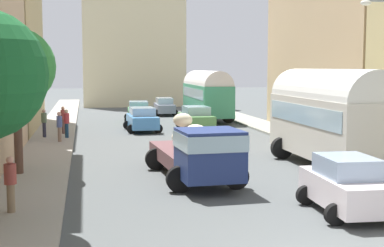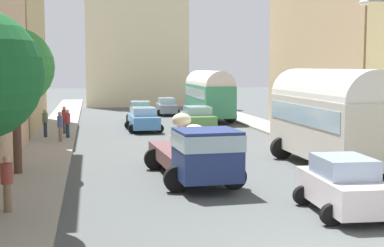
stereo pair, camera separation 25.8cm
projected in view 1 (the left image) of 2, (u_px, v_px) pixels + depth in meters
name	position (u px, v px, depth m)	size (l,w,h in m)	color
ground_plane	(165.00, 130.00, 38.02)	(154.00, 154.00, 0.00)	#4B4F50
sidewalk_left	(56.00, 131.00, 36.65)	(2.50, 70.00, 0.14)	#9D968B
sidewalk_right	(266.00, 127.00, 39.38)	(2.50, 70.00, 0.14)	gray
building_right_2	(337.00, 30.00, 35.61)	(4.21, 14.95, 13.24)	tan
distant_church	(133.00, 36.00, 61.49)	(10.96, 6.74, 20.38)	beige
parked_bus_0	(329.00, 114.00, 23.57)	(3.34, 8.14, 4.19)	beige
parked_bus_1	(207.00, 93.00, 45.17)	(3.29, 9.82, 3.98)	#398F68
cargo_truck_0	(198.00, 151.00, 20.54)	(3.18, 7.34, 2.37)	navy
car_0	(142.00, 119.00, 37.11)	(2.40, 4.14, 1.59)	#4687CB
car_1	(139.00, 112.00, 43.25)	(2.38, 4.38, 1.62)	#458F57
car_2	(347.00, 185.00, 16.24)	(2.33, 3.77, 1.69)	silver
car_3	(196.00, 118.00, 38.23)	(2.44, 4.36, 1.60)	#548C4C
car_4	(164.00, 106.00, 49.72)	(2.19, 4.15, 1.54)	gray
pedestrian_0	(10.00, 182.00, 15.83)	(0.39, 0.39, 1.75)	#806A4F
pedestrian_1	(63.00, 119.00, 34.60)	(0.31, 0.31, 1.84)	brown
pedestrian_2	(44.00, 122.00, 32.86)	(0.45, 0.45, 1.79)	#2E2E40
pedestrian_3	(67.00, 122.00, 32.60)	(0.46, 0.46, 1.81)	#17334C
pedestrian_4	(59.00, 125.00, 30.91)	(0.37, 0.37, 1.81)	#7C6255
roadside_tree_1	(16.00, 68.00, 21.33)	(3.01, 3.01, 5.79)	brown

